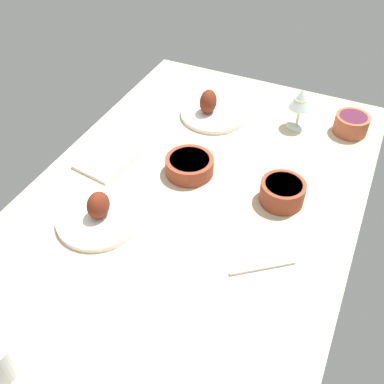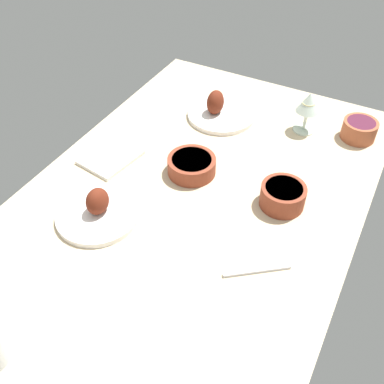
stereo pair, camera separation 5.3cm
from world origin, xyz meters
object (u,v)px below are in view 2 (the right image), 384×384
object	(u,v)px
plate_far_side	(220,111)
bowl_sauce	(283,195)
bowl_onions	(359,129)
folded_napkin	(111,157)
fork_loose	(257,271)
plate_near_viewer	(98,211)
bowl_pasta	(192,165)
wine_glass	(308,105)

from	to	relation	value
plate_far_side	bowl_sauce	xyz separation A→B (cm)	(-31.00, -33.78, 1.27)
bowl_onions	folded_napkin	distance (cm)	79.85
folded_napkin	fork_loose	world-z (taller)	folded_napkin
plate_near_viewer	fork_loose	distance (cm)	44.71
bowl_pasta	fork_loose	world-z (taller)	bowl_pasta
bowl_onions	folded_napkin	xyz separation A→B (cm)	(-46.83, 64.62, -2.76)
folded_napkin	fork_loose	size ratio (longest dim) A/B	1.00
plate_far_side	bowl_pasta	xyz separation A→B (cm)	(-30.72, -5.52, 0.65)
plate_near_viewer	fork_loose	bearing A→B (deg)	-86.22
plate_near_viewer	bowl_pasta	size ratio (longest dim) A/B	1.56
bowl_onions	fork_loose	bearing A→B (deg)	172.63
fork_loose	bowl_sauce	bearing A→B (deg)	-120.94
bowl_pasta	folded_napkin	distance (cm)	25.96
plate_far_side	bowl_pasta	size ratio (longest dim) A/B	1.63
folded_napkin	plate_far_side	bearing A→B (deg)	-28.02
wine_glass	bowl_sauce	bearing A→B (deg)	-171.45
plate_near_viewer	bowl_sauce	xyz separation A→B (cm)	(27.52, -41.82, 1.44)
plate_near_viewer	folded_napkin	world-z (taller)	plate_near_viewer
plate_near_viewer	wine_glass	distance (cm)	74.26
bowl_onions	bowl_sauce	size ratio (longest dim) A/B	0.89
folded_napkin	fork_loose	xyz separation A→B (cm)	(-18.72, -56.15, -0.20)
bowl_onions	folded_napkin	bearing A→B (deg)	125.93
plate_far_side	bowl_onions	world-z (taller)	plate_far_side
bowl_onions	plate_near_viewer	bearing A→B (deg)	142.24
folded_napkin	bowl_pasta	bearing A→B (deg)	-76.29
bowl_pasta	plate_near_viewer	bearing A→B (deg)	153.98
wine_glass	fork_loose	world-z (taller)	wine_glass
plate_near_viewer	folded_napkin	distance (cm)	24.60
bowl_sauce	wine_glass	xyz separation A→B (cm)	(36.78, 5.53, 6.51)
plate_far_side	folded_napkin	world-z (taller)	plate_far_side
plate_far_side	fork_loose	distance (cm)	66.53
bowl_pasta	fork_loose	distance (cm)	39.82
bowl_pasta	bowl_sauce	distance (cm)	28.26
bowl_sauce	folded_napkin	world-z (taller)	bowl_sauce
bowl_onions	wine_glass	xyz separation A→B (cm)	(-4.20, 16.77, 6.56)
bowl_sauce	wine_glass	size ratio (longest dim) A/B	0.88
plate_far_side	fork_loose	world-z (taller)	plate_far_side
bowl_onions	wine_glass	world-z (taller)	wine_glass
folded_napkin	bowl_sauce	bearing A→B (deg)	-83.74
bowl_onions	wine_glass	size ratio (longest dim) A/B	0.79
plate_near_viewer	bowl_onions	bearing A→B (deg)	-37.76
plate_far_side	wine_glass	world-z (taller)	wine_glass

